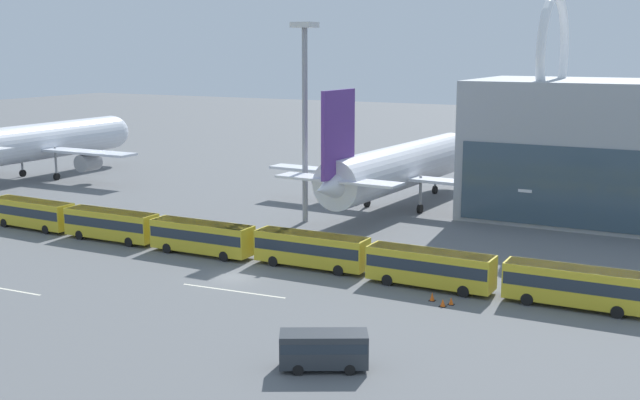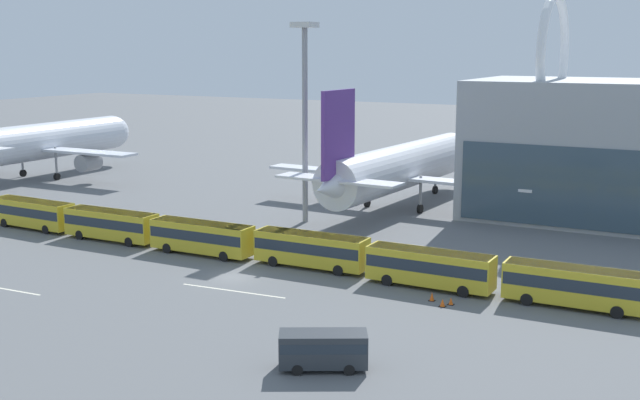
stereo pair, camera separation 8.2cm
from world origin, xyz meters
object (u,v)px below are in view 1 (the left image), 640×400
at_px(shuttle_bus_4, 430,266).
at_px(traffic_cone_1, 432,297).
at_px(shuttle_bus_0, 32,212).
at_px(shuttle_bus_2, 202,236).
at_px(shuttle_bus_1, 111,223).
at_px(service_van_foreground, 324,348).
at_px(shuttle_bus_5, 575,284).
at_px(traffic_cone_0, 443,303).
at_px(airliner_at_gate_near, 43,141).
at_px(shuttle_bus_3, 311,248).
at_px(floodlight_mast, 305,98).
at_px(traffic_cone_2, 451,301).
at_px(airliner_at_gate_far, 398,168).

relative_size(shuttle_bus_4, traffic_cone_1, 15.14).
xyz_separation_m(shuttle_bus_0, shuttle_bus_2, (23.96, -0.57, 0.00)).
bearing_deg(traffic_cone_1, shuttle_bus_0, 175.34).
xyz_separation_m(shuttle_bus_1, shuttle_bus_2, (11.98, -0.23, 0.00)).
xyz_separation_m(shuttle_bus_0, service_van_foreground, (48.03, -20.65, -0.47)).
relative_size(shuttle_bus_5, traffic_cone_0, 17.59).
xyz_separation_m(airliner_at_gate_near, shuttle_bus_3, (62.68, -27.13, -3.84)).
relative_size(traffic_cone_0, traffic_cone_1, 0.86).
distance_m(shuttle_bus_2, traffic_cone_1, 25.69).
height_order(service_van_foreground, floodlight_mast, floodlight_mast).
xyz_separation_m(shuttle_bus_4, shuttle_bus_5, (11.98, 0.27, 0.00)).
relative_size(airliner_at_gate_near, shuttle_bus_0, 3.33).
bearing_deg(traffic_cone_1, traffic_cone_2, -8.02).
xyz_separation_m(airliner_at_gate_near, shuttle_bus_0, (26.75, -27.27, -3.84)).
height_order(airliner_at_gate_far, shuttle_bus_5, airliner_at_gate_far).
relative_size(shuttle_bus_0, shuttle_bus_5, 1.01).
relative_size(traffic_cone_0, traffic_cone_2, 1.03).
bearing_deg(airliner_at_gate_near, shuttle_bus_3, -113.53).
xyz_separation_m(airliner_at_gate_far, shuttle_bus_5, (27.56, -30.36, -3.40)).
height_order(shuttle_bus_0, floodlight_mast, floodlight_mast).
bearing_deg(floodlight_mast, shuttle_bus_0, -145.61).
bearing_deg(shuttle_bus_5, shuttle_bus_4, -179.21).
relative_size(airliner_at_gate_far, traffic_cone_2, 66.08).
bearing_deg(shuttle_bus_3, floodlight_mast, 120.03).
bearing_deg(shuttle_bus_5, service_van_foreground, -120.86).
relative_size(shuttle_bus_4, floodlight_mast, 0.48).
bearing_deg(shuttle_bus_0, airliner_at_gate_far, 45.22).
height_order(shuttle_bus_3, traffic_cone_2, shuttle_bus_3).
xyz_separation_m(shuttle_bus_4, service_van_foreground, (0.11, -19.98, -0.47)).
height_order(airliner_at_gate_far, floodlight_mast, floodlight_mast).
bearing_deg(shuttle_bus_0, traffic_cone_2, -2.37).
relative_size(shuttle_bus_4, traffic_cone_0, 17.61).
bearing_deg(shuttle_bus_1, airliner_at_gate_far, 56.17).
relative_size(shuttle_bus_1, shuttle_bus_3, 1.00).
xyz_separation_m(service_van_foreground, traffic_cone_2, (3.03, 16.39, -1.14)).
xyz_separation_m(shuttle_bus_5, traffic_cone_2, (-8.84, -3.86, -1.61)).
bearing_deg(service_van_foreground, floodlight_mast, 91.94).
distance_m(airliner_at_gate_near, shuttle_bus_1, 47.72).
relative_size(airliner_at_gate_far, service_van_foreground, 6.83).
bearing_deg(service_van_foreground, shuttle_bus_1, 122.29).
xyz_separation_m(floodlight_mast, traffic_cone_1, (23.65, -21.63, -14.27)).
distance_m(airliner_at_gate_far, traffic_cone_1, 38.33).
bearing_deg(traffic_cone_1, floodlight_mast, 137.56).
bearing_deg(service_van_foreground, traffic_cone_0, 52.27).
relative_size(shuttle_bus_2, shuttle_bus_4, 1.00).
xyz_separation_m(shuttle_bus_5, traffic_cone_1, (-10.53, -3.62, -1.55)).
height_order(traffic_cone_1, traffic_cone_2, traffic_cone_1).
bearing_deg(shuttle_bus_5, traffic_cone_0, -153.94).
bearing_deg(shuttle_bus_4, airliner_at_gate_far, 117.85).
height_order(shuttle_bus_2, traffic_cone_0, shuttle_bus_2).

